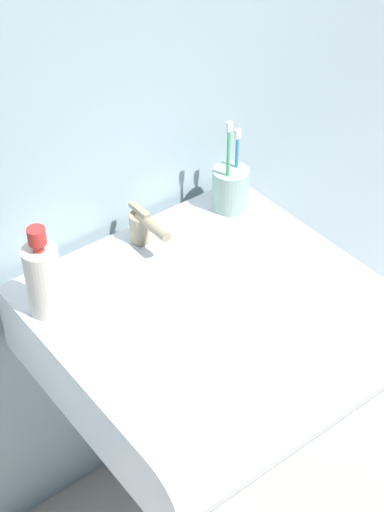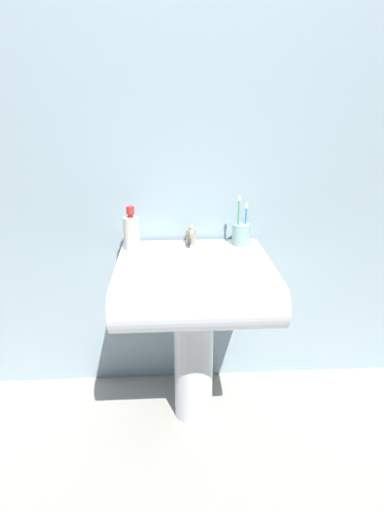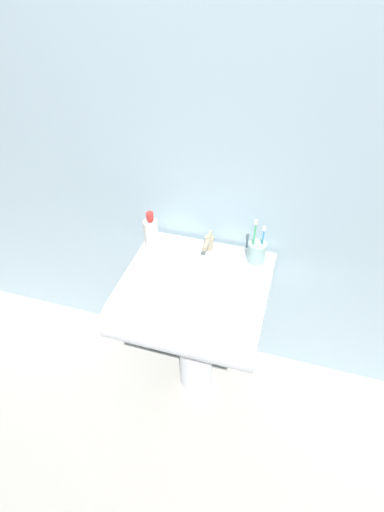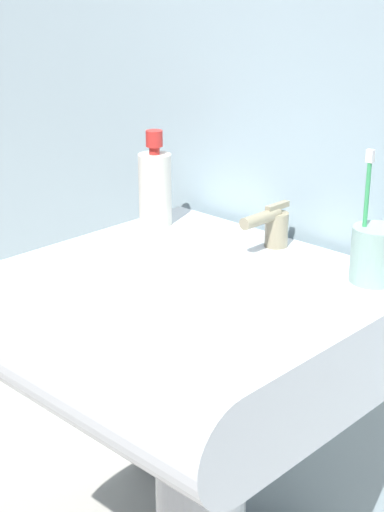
# 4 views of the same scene
# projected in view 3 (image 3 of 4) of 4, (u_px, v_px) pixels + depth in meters

# --- Properties ---
(ground_plane) EXTENTS (6.00, 6.00, 0.00)m
(ground_plane) POSITION_uv_depth(u_px,v_px,m) (196.00, 378.00, 2.12)
(ground_plane) COLOR #ADA89E
(ground_plane) RESTS_ON ground
(wall_back) EXTENTS (5.00, 0.05, 2.40)m
(wall_back) POSITION_uv_depth(u_px,v_px,m) (218.00, 142.00, 1.56)
(wall_back) COLOR #9EB7C1
(wall_back) RESTS_ON ground
(sink_pedestal) EXTENTS (0.17, 0.17, 0.59)m
(sink_pedestal) POSITION_uv_depth(u_px,v_px,m) (196.00, 344.00, 1.93)
(sink_pedestal) COLOR white
(sink_pedestal) RESTS_ON ground
(sink_basin) EXTENTS (0.59, 0.57, 0.15)m
(sink_basin) POSITION_uv_depth(u_px,v_px,m) (193.00, 300.00, 1.65)
(sink_basin) COLOR white
(sink_basin) RESTS_ON sink_pedestal
(faucet) EXTENTS (0.04, 0.12, 0.08)m
(faucet) POSITION_uv_depth(u_px,v_px,m) (208.00, 242.00, 1.75)
(faucet) COLOR tan
(faucet) RESTS_ON sink_basin
(toothbrush_cup) EXTENTS (0.08, 0.08, 0.21)m
(toothbrush_cup) POSITION_uv_depth(u_px,v_px,m) (257.00, 252.00, 1.70)
(toothbrush_cup) COLOR #99BFB2
(toothbrush_cup) RESTS_ON sink_basin
(soap_bottle) EXTENTS (0.06, 0.06, 0.18)m
(soap_bottle) POSITION_uv_depth(u_px,v_px,m) (151.00, 234.00, 1.75)
(soap_bottle) COLOR silver
(soap_bottle) RESTS_ON sink_basin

